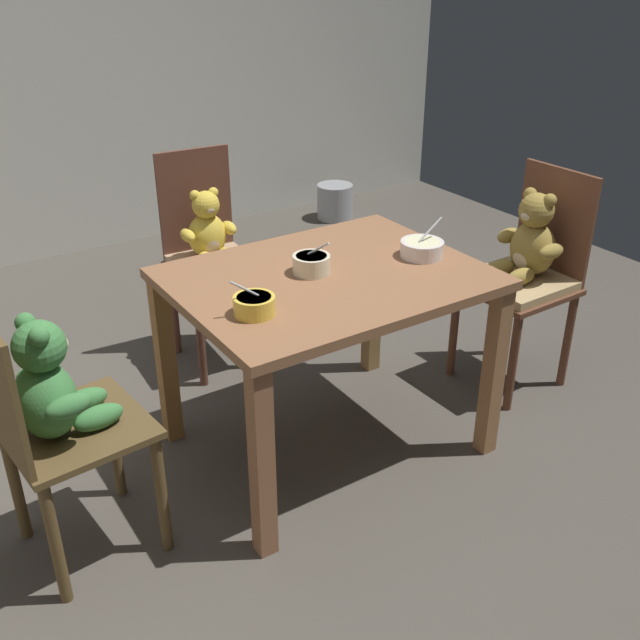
{
  "coord_description": "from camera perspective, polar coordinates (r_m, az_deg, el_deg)",
  "views": [
    {
      "loc": [
        -1.31,
        -1.94,
        1.73
      ],
      "look_at": [
        0.0,
        0.05,
        0.51
      ],
      "focal_mm": 41.33,
      "sensor_mm": 36.0,
      "label": 1
    }
  ],
  "objects": [
    {
      "name": "teddy_chair_near_right",
      "position": [
        3.18,
        15.76,
        4.47
      ],
      "size": [
        0.41,
        0.41,
        0.93
      ],
      "rotation": [
        0.0,
        0.0,
        3.16
      ],
      "color": "brown",
      "rests_on": "ground_plane"
    },
    {
      "name": "metal_pail",
      "position": [
        5.21,
        1.15,
        9.15
      ],
      "size": [
        0.25,
        0.25,
        0.24
      ],
      "primitive_type": "cylinder",
      "color": "#93969B",
      "rests_on": "ground_plane"
    },
    {
      "name": "teddy_chair_near_left",
      "position": [
        2.26,
        -19.99,
        -6.1
      ],
      "size": [
        0.43,
        0.43,
        0.87
      ],
      "rotation": [
        0.0,
        0.0,
        0.1
      ],
      "color": "brown",
      "rests_on": "ground_plane"
    },
    {
      "name": "wall_rear",
      "position": [
        4.69,
        -18.48,
        22.04
      ],
      "size": [
        5.2,
        0.08,
        2.83
      ],
      "primitive_type": "cube",
      "color": "#BAB9AE",
      "rests_on": "ground_plane"
    },
    {
      "name": "porridge_bowl_yellow_near_left",
      "position": [
        2.27,
        -5.11,
        1.17
      ],
      "size": [
        0.14,
        0.13,
        0.12
      ],
      "color": "yellow",
      "rests_on": "dining_table"
    },
    {
      "name": "dining_table",
      "position": [
        2.59,
        0.61,
        1.37
      ],
      "size": [
        1.05,
        0.82,
        0.71
      ],
      "color": "brown",
      "rests_on": "ground_plane"
    },
    {
      "name": "ground_plane",
      "position": [
        2.92,
        0.55,
        -9.73
      ],
      "size": [
        5.2,
        5.2,
        0.04
      ],
      "color": "#4A453D"
    },
    {
      "name": "porridge_bowl_cream_center",
      "position": [
        2.55,
        -0.67,
        4.38
      ],
      "size": [
        0.13,
        0.14,
        0.13
      ],
      "color": "beige",
      "rests_on": "dining_table"
    },
    {
      "name": "teddy_chair_far_center",
      "position": [
        3.29,
        -8.52,
        5.46
      ],
      "size": [
        0.39,
        0.41,
        0.95
      ],
      "rotation": [
        0.0,
        0.0,
        -1.63
      ],
      "color": "brown",
      "rests_on": "ground_plane"
    },
    {
      "name": "porridge_bowl_white_near_right",
      "position": [
        2.71,
        7.9,
        5.51
      ],
      "size": [
        0.17,
        0.16,
        0.14
      ],
      "color": "silver",
      "rests_on": "dining_table"
    }
  ]
}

